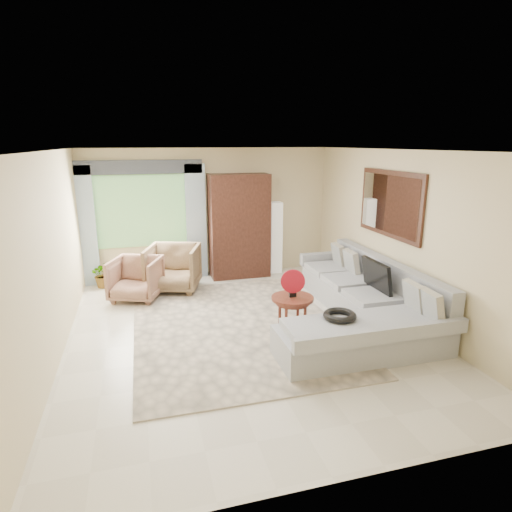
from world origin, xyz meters
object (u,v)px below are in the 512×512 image
object	(u,v)px
sectional_sofa	(362,306)
potted_plant	(104,274)
tv_screen	(377,276)
armchair_right	(173,268)
coffee_table	(292,316)
armoire	(239,226)
floor_lamp	(275,238)
armchair_left	(136,279)

from	to	relation	value
sectional_sofa	potted_plant	size ratio (longest dim) A/B	6.65
tv_screen	armchair_right	distance (m)	3.69
coffee_table	armchair_right	xyz separation A→B (m)	(-1.45, 2.47, 0.12)
tv_screen	coffee_table	bearing A→B (deg)	-171.44
potted_plant	armoire	xyz separation A→B (m)	(2.68, 0.02, 0.79)
tv_screen	floor_lamp	xyz separation A→B (m)	(-0.70, 2.87, 0.03)
tv_screen	armoire	distance (m)	3.20
armchair_right	armoire	bearing A→B (deg)	39.55
potted_plant	floor_lamp	size ratio (longest dim) A/B	0.35
coffee_table	armoire	size ratio (longest dim) A/B	0.28
armchair_left	armoire	world-z (taller)	armoire
armchair_left	armchair_right	size ratio (longest dim) A/B	0.87
tv_screen	floor_lamp	world-z (taller)	floor_lamp
potted_plant	floor_lamp	distance (m)	3.52
tv_screen	potted_plant	size ratio (longest dim) A/B	1.42
coffee_table	armchair_right	size ratio (longest dim) A/B	0.63
sectional_sofa	potted_plant	distance (m)	4.86
armoire	floor_lamp	world-z (taller)	armoire
armchair_right	floor_lamp	distance (m)	2.31
armoire	armchair_right	bearing A→B (deg)	-158.27
tv_screen	coffee_table	distance (m)	1.52
tv_screen	armchair_left	bearing A→B (deg)	151.56
tv_screen	armchair_right	xyz separation A→B (m)	(-2.90, 2.25, -0.29)
armchair_left	armoire	size ratio (longest dim) A/B	0.39
armchair_right	potted_plant	bearing A→B (deg)	175.11
sectional_sofa	floor_lamp	bearing A→B (deg)	98.33
sectional_sofa	armchair_left	size ratio (longest dim) A/B	4.19
tv_screen	coffee_table	size ratio (longest dim) A/B	1.24
tv_screen	armchair_left	distance (m)	4.09
armchair_left	potted_plant	world-z (taller)	armchair_left
sectional_sofa	potted_plant	bearing A→B (deg)	143.73
coffee_table	armchair_left	xyz separation A→B (m)	(-2.13, 2.16, 0.06)
sectional_sofa	tv_screen	distance (m)	0.52
armchair_right	armoire	world-z (taller)	armoire
coffee_table	potted_plant	bearing A→B (deg)	132.30
coffee_table	floor_lamp	distance (m)	3.21
armoire	coffee_table	bearing A→B (deg)	-89.02
armchair_left	tv_screen	bearing A→B (deg)	-6.98
tv_screen	armoire	bearing A→B (deg)	118.09
floor_lamp	tv_screen	bearing A→B (deg)	-76.29
coffee_table	armchair_left	world-z (taller)	armchair_left
sectional_sofa	armoire	xyz separation A→B (m)	(-1.23, 2.90, 0.77)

